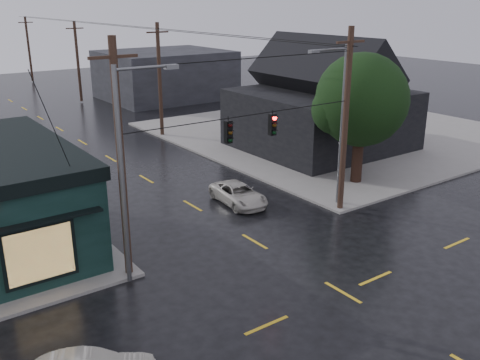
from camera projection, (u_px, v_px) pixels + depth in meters
ground_plane at (343, 292)px, 21.96m from camera, size 160.00×160.00×0.00m
sidewalk_ne at (337, 131)px, 48.37m from camera, size 28.00×28.00×0.15m
ne_building at (322, 93)px, 41.89m from camera, size 12.60×11.60×8.75m
corner_tree at (362, 100)px, 33.25m from camera, size 5.86×5.86×8.28m
utility_pole_nw at (129, 275)px, 23.36m from camera, size 2.00×0.32×10.15m
utility_pole_ne at (340, 210)px, 30.55m from camera, size 2.00×0.32×10.15m
utility_pole_far_a at (162, 136)px, 47.08m from camera, size 2.00×0.32×9.65m
utility_pole_far_b at (82, 102)px, 62.45m from camera, size 2.00×0.32×9.15m
utility_pole_far_c at (33, 82)px, 77.82m from camera, size 2.00×0.32×9.15m
span_signal_assembly at (251, 127)px, 25.18m from camera, size 13.00×0.48×1.23m
streetlight_nw at (130, 283)px, 22.65m from camera, size 5.40×0.30×9.15m
streetlight_ne at (337, 204)px, 31.36m from camera, size 5.40×0.30×9.15m
bg_building_east at (165, 75)px, 64.50m from camera, size 14.00×12.00×5.60m
suv_silver at (238, 194)px, 31.30m from camera, size 2.29×4.41×1.19m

